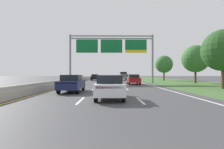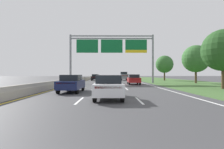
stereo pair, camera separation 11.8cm
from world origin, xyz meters
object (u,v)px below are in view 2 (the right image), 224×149
at_px(roadside_tree_near, 223,50).
at_px(car_white_centre_lane_sedan, 109,86).
at_px(overhead_sign_gantry, 112,48).
at_px(car_navy_left_lane_sedan, 72,83).
at_px(roadside_tree_mid, 196,59).
at_px(car_black_left_lane_sedan, 95,77).
at_px(roadside_tree_far, 164,64).
at_px(pickup_truck_grey, 124,76).
at_px(car_red_right_lane_sedan, 134,79).

bearing_deg(roadside_tree_near, car_white_centre_lane_sedan, -148.21).
distance_m(overhead_sign_gantry, roadside_tree_near, 17.65).
bearing_deg(car_white_centre_lane_sedan, car_navy_left_lane_sedan, 36.32).
bearing_deg(car_navy_left_lane_sedan, roadside_tree_mid, -49.73).
bearing_deg(overhead_sign_gantry, car_black_left_lane_sedan, 107.09).
bearing_deg(roadside_tree_far, overhead_sign_gantry, -135.81).
xyz_separation_m(pickup_truck_grey, roadside_tree_far, (9.89, -2.84, 2.99)).
relative_size(car_white_centre_lane_sedan, roadside_tree_mid, 0.66).
xyz_separation_m(car_black_left_lane_sedan, car_white_centre_lane_sedan, (3.58, -33.25, 0.00)).
height_order(car_red_right_lane_sedan, roadside_tree_far, roadside_tree_far).
relative_size(car_black_left_lane_sedan, car_white_centre_lane_sedan, 1.00).
distance_m(car_black_left_lane_sedan, roadside_tree_mid, 23.26).
bearing_deg(car_white_centre_lane_sedan, roadside_tree_far, -22.73).
xyz_separation_m(car_white_centre_lane_sedan, roadside_tree_mid, (15.21, 19.99, 3.50)).
bearing_deg(roadside_tree_far, roadside_tree_mid, -83.15).
bearing_deg(car_navy_left_lane_sedan, roadside_tree_far, -30.01).
distance_m(pickup_truck_grey, roadside_tree_mid, 20.08).
bearing_deg(roadside_tree_mid, pickup_truck_grey, 125.41).
distance_m(pickup_truck_grey, roadside_tree_near, 29.91).
height_order(car_black_left_lane_sedan, car_red_right_lane_sedan, same).
bearing_deg(roadside_tree_near, roadside_tree_mid, 77.31).
xyz_separation_m(car_navy_left_lane_sedan, car_black_left_lane_sedan, (-0.16, 28.69, 0.00)).
bearing_deg(roadside_tree_mid, roadside_tree_far, 96.85).
bearing_deg(roadside_tree_near, car_navy_left_lane_sedan, -168.75).
distance_m(pickup_truck_grey, car_red_right_lane_sedan, 19.28).
relative_size(pickup_truck_grey, roadside_tree_mid, 0.81).
bearing_deg(car_black_left_lane_sedan, roadside_tree_far, -89.81).
height_order(overhead_sign_gantry, roadside_tree_far, overhead_sign_gantry).
height_order(car_black_left_lane_sedan, roadside_tree_near, roadside_tree_near).
bearing_deg(roadside_tree_mid, car_navy_left_lane_sedan, -140.34).
distance_m(car_navy_left_lane_sedan, car_white_centre_lane_sedan, 5.69).
relative_size(overhead_sign_gantry, pickup_truck_grey, 2.76).
height_order(car_red_right_lane_sedan, roadside_tree_near, roadside_tree_near).
xyz_separation_m(car_black_left_lane_sedan, car_red_right_lane_sedan, (7.40, -16.39, 0.00)).
xyz_separation_m(car_red_right_lane_sedan, roadside_tree_near, (8.62, -9.15, 3.41)).
distance_m(overhead_sign_gantry, pickup_truck_grey, 16.86).
bearing_deg(roadside_tree_near, pickup_truck_grey, 107.05).
xyz_separation_m(car_red_right_lane_sedan, roadside_tree_mid, (11.38, 3.13, 3.50)).
bearing_deg(roadside_tree_far, roadside_tree_near, -92.61).
height_order(overhead_sign_gantry, roadside_tree_mid, overhead_sign_gantry).
bearing_deg(car_navy_left_lane_sedan, roadside_tree_near, -78.14).
height_order(overhead_sign_gantry, car_white_centre_lane_sedan, overhead_sign_gantry).
height_order(car_navy_left_lane_sedan, roadside_tree_far, roadside_tree_far).
height_order(car_red_right_lane_sedan, roadside_tree_mid, roadside_tree_mid).
height_order(overhead_sign_gantry, pickup_truck_grey, overhead_sign_gantry).
distance_m(car_navy_left_lane_sedan, roadside_tree_far, 33.57).
bearing_deg(roadside_tree_near, car_black_left_lane_sedan, 122.09).
bearing_deg(car_black_left_lane_sedan, car_navy_left_lane_sedan, -179.67).
relative_size(car_navy_left_lane_sedan, car_black_left_lane_sedan, 1.00).
relative_size(pickup_truck_grey, car_white_centre_lane_sedan, 1.23).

